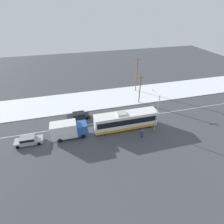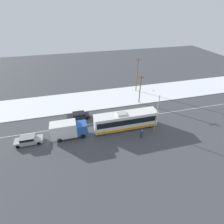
# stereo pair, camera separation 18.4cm
# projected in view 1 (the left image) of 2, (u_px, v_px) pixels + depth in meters

# --- Properties ---
(ground_plane) EXTENTS (120.00, 120.00, 0.00)m
(ground_plane) POSITION_uv_depth(u_px,v_px,m) (125.00, 119.00, 37.55)
(ground_plane) COLOR #424449
(snow_lot) EXTENTS (80.00, 10.23, 0.12)m
(snow_lot) POSITION_uv_depth(u_px,v_px,m) (113.00, 97.00, 45.81)
(snow_lot) COLOR white
(snow_lot) RESTS_ON ground_plane
(lane_marking_center) EXTENTS (60.00, 0.12, 0.00)m
(lane_marking_center) POSITION_uv_depth(u_px,v_px,m) (125.00, 119.00, 37.55)
(lane_marking_center) COLOR silver
(lane_marking_center) RESTS_ON ground_plane
(city_bus) EXTENTS (12.36, 2.57, 3.60)m
(city_bus) POSITION_uv_depth(u_px,v_px,m) (126.00, 120.00, 34.02)
(city_bus) COLOR white
(city_bus) RESTS_ON ground_plane
(box_truck) EXTENTS (6.45, 2.30, 3.24)m
(box_truck) POSITION_uv_depth(u_px,v_px,m) (68.00, 129.00, 31.62)
(box_truck) COLOR silver
(box_truck) RESTS_ON ground_plane
(sedan_car) EXTENTS (4.69, 1.80, 1.43)m
(sedan_car) POSITION_uv_depth(u_px,v_px,m) (78.00, 116.00, 37.22)
(sedan_car) COLOR black
(sedan_car) RESTS_ON ground_plane
(parked_car_near_truck) EXTENTS (4.73, 1.80, 1.53)m
(parked_car_near_truck) POSITION_uv_depth(u_px,v_px,m) (28.00, 140.00, 30.59)
(parked_car_near_truck) COLOR #9E9EA3
(parked_car_near_truck) RESTS_ON ground_plane
(pedestrian_at_stop) EXTENTS (0.66, 0.29, 1.82)m
(pedestrian_at_stop) POSITION_uv_depth(u_px,v_px,m) (142.00, 133.00, 31.80)
(pedestrian_at_stop) COLOR #23232D
(pedestrian_at_stop) RESTS_ON ground_plane
(streetlamp) EXTENTS (0.36, 3.09, 7.78)m
(streetlamp) POSITION_uv_depth(u_px,v_px,m) (156.00, 108.00, 31.90)
(streetlamp) COLOR #9EA3A8
(streetlamp) RESTS_ON ground_plane
(utility_pole_roadside) EXTENTS (1.80, 0.24, 7.05)m
(utility_pole_roadside) POSITION_uv_depth(u_px,v_px,m) (140.00, 89.00, 41.59)
(utility_pole_roadside) COLOR brown
(utility_pole_roadside) RESTS_ON ground_plane
(utility_pole_snowlot) EXTENTS (1.80, 0.24, 9.26)m
(utility_pole_snowlot) POSITION_uv_depth(u_px,v_px,m) (137.00, 74.00, 46.64)
(utility_pole_snowlot) COLOR brown
(utility_pole_snowlot) RESTS_ON ground_plane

